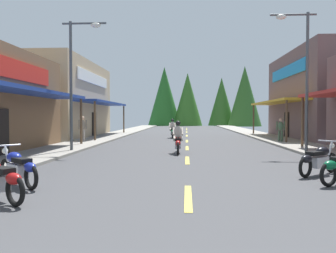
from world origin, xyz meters
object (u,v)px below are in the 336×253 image
at_px(pedestrian_browsing, 83,127).
at_px(rider_cruising_lead, 178,140).
at_px(rider_cruising_trailing, 172,130).
at_px(streetlamp_left, 77,68).
at_px(streetlamp_right, 300,63).
at_px(motorcycle_parked_left_2, 18,167).
at_px(motorcycle_parked_right_3, 319,159).
at_px(pedestrian_waiting, 281,129).

bearing_deg(pedestrian_browsing, rider_cruising_lead, 14.68).
bearing_deg(pedestrian_browsing, rider_cruising_trailing, 99.99).
relative_size(streetlamp_left, streetlamp_right, 0.96).
bearing_deg(motorcycle_parked_left_2, streetlamp_right, -101.07).
relative_size(streetlamp_right, motorcycle_parked_left_2, 3.91).
xyz_separation_m(motorcycle_parked_right_3, rider_cruising_lead, (-4.40, 5.73, 0.17)).
xyz_separation_m(rider_cruising_trailing, pedestrian_waiting, (7.35, -4.73, 0.30)).
relative_size(motorcycle_parked_right_3, pedestrian_waiting, 1.02).
height_order(rider_cruising_lead, rider_cruising_trailing, same).
height_order(streetlamp_left, motorcycle_parked_right_3, streetlamp_left).
height_order(streetlamp_right, motorcycle_parked_right_3, streetlamp_right).
distance_m(streetlamp_left, streetlamp_right, 10.75).
bearing_deg(streetlamp_right, rider_cruising_lead, -177.31).
xyz_separation_m(rider_cruising_lead, pedestrian_browsing, (-6.42, 5.65, 0.38)).
relative_size(rider_cruising_lead, pedestrian_browsing, 1.20).
bearing_deg(motorcycle_parked_left_2, motorcycle_parked_right_3, -126.94).
bearing_deg(motorcycle_parked_right_3, motorcycle_parked_left_2, 153.19).
bearing_deg(rider_cruising_lead, rider_cruising_trailing, 2.01).
bearing_deg(motorcycle_parked_left_2, pedestrian_browsing, -39.95).
distance_m(rider_cruising_lead, pedestrian_browsing, 8.56).
distance_m(rider_cruising_lead, rider_cruising_trailing, 11.16).
distance_m(rider_cruising_lead, pedestrian_waiting, 9.23).
distance_m(motorcycle_parked_right_3, pedestrian_waiting, 12.35).
bearing_deg(pedestrian_browsing, streetlamp_right, 32.33).
relative_size(streetlamp_left, motorcycle_parked_right_3, 3.78).
distance_m(rider_cruising_trailing, pedestrian_waiting, 8.75).
xyz_separation_m(motorcycle_parked_left_2, pedestrian_waiting, (10.53, 14.16, 0.47)).
height_order(rider_cruising_lead, pedestrian_waiting, pedestrian_waiting).
bearing_deg(rider_cruising_lead, streetlamp_left, 86.84).
bearing_deg(streetlamp_left, pedestrian_browsing, 105.12).
xyz_separation_m(streetlamp_right, rider_cruising_trailing, (-6.55, 10.87, -3.67)).
xyz_separation_m(motorcycle_parked_right_3, pedestrian_browsing, (-10.82, 11.39, 0.55)).
xyz_separation_m(motorcycle_parked_right_3, motorcycle_parked_left_2, (-8.31, -2.01, 0.00)).
height_order(pedestrian_browsing, pedestrian_waiting, pedestrian_browsing).
height_order(streetlamp_right, motorcycle_parked_left_2, streetlamp_right).
relative_size(motorcycle_parked_right_3, rider_cruising_trailing, 0.79).
relative_size(streetlamp_right, rider_cruising_lead, 3.13).
height_order(streetlamp_left, rider_cruising_trailing, streetlamp_left).
height_order(motorcycle_parked_left_2, pedestrian_browsing, pedestrian_browsing).
height_order(motorcycle_parked_right_3, rider_cruising_lead, rider_cruising_lead).
xyz_separation_m(streetlamp_left, pedestrian_browsing, (-1.49, 5.53, -3.12)).
height_order(streetlamp_right, pedestrian_waiting, streetlamp_right).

